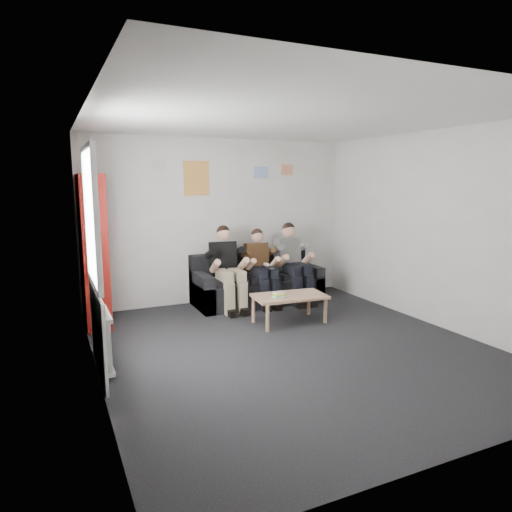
{
  "coord_description": "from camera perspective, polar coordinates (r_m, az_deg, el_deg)",
  "views": [
    {
      "loc": [
        -2.62,
        -4.66,
        2.01
      ],
      "look_at": [
        0.11,
        1.3,
        0.93
      ],
      "focal_mm": 32.0,
      "sensor_mm": 36.0,
      "label": 1
    }
  ],
  "objects": [
    {
      "name": "sofa",
      "position": [
        7.63,
        0.06,
        -3.62
      ],
      "size": [
        2.11,
        0.86,
        0.81
      ],
      "color": "black",
      "rests_on": "ground"
    },
    {
      "name": "window",
      "position": [
        4.97,
        -19.54,
        -2.53
      ],
      "size": [
        0.05,
        1.3,
        2.36
      ],
      "color": "white",
      "rests_on": "room_shell"
    },
    {
      "name": "poster_sign",
      "position": [
        7.33,
        -12.04,
        11.06
      ],
      "size": [
        0.2,
        0.01,
        0.14
      ],
      "primitive_type": "cube",
      "color": "silver",
      "rests_on": "room_shell"
    },
    {
      "name": "person_right",
      "position": [
        7.65,
        4.68,
        -0.88
      ],
      "size": [
        0.41,
        0.88,
        1.32
      ],
      "rotation": [
        0.0,
        0.0,
        0.07
      ],
      "color": "silver",
      "rests_on": "sofa"
    },
    {
      "name": "bookshelf",
      "position": [
        6.73,
        -19.6,
        0.65
      ],
      "size": [
        0.32,
        0.95,
        2.1
      ],
      "rotation": [
        0.0,
        0.0,
        -0.02
      ],
      "color": "maroon",
      "rests_on": "ground"
    },
    {
      "name": "poster_blue",
      "position": [
        7.9,
        0.66,
        10.4
      ],
      "size": [
        0.25,
        0.01,
        0.2
      ],
      "primitive_type": "cube",
      "color": "#438DE5",
      "rests_on": "room_shell"
    },
    {
      "name": "room_shell",
      "position": [
        5.39,
        4.74,
        2.33
      ],
      "size": [
        5.0,
        5.0,
        5.0
      ],
      "color": "black",
      "rests_on": "ground"
    },
    {
      "name": "person_middle",
      "position": [
        7.39,
        0.69,
        -1.44
      ],
      "size": [
        0.37,
        0.79,
        1.24
      ],
      "rotation": [
        0.0,
        0.0,
        -0.11
      ],
      "color": "#4F301A",
      "rests_on": "sofa"
    },
    {
      "name": "poster_large",
      "position": [
        7.48,
        -7.44,
        9.61
      ],
      "size": [
        0.42,
        0.01,
        0.55
      ],
      "primitive_type": "cube",
      "color": "gold",
      "rests_on": "room_shell"
    },
    {
      "name": "poster_pink",
      "position": [
        8.13,
        3.9,
        10.7
      ],
      "size": [
        0.22,
        0.01,
        0.18
      ],
      "primitive_type": "cube",
      "color": "#CE4074",
      "rests_on": "room_shell"
    },
    {
      "name": "game_cases",
      "position": [
        6.41,
        2.87,
        -4.84
      ],
      "size": [
        0.21,
        0.2,
        0.05
      ],
      "rotation": [
        0.0,
        0.0,
        -0.01
      ],
      "color": "white",
      "rests_on": "coffee_table"
    },
    {
      "name": "coffee_table",
      "position": [
        6.53,
        4.21,
        -5.29
      ],
      "size": [
        1.02,
        0.56,
        0.41
      ],
      "rotation": [
        0.0,
        0.0,
        -0.09
      ],
      "color": "tan",
      "rests_on": "ground"
    },
    {
      "name": "person_left",
      "position": [
        7.16,
        -3.55,
        -1.58
      ],
      "size": [
        0.41,
        0.88,
        1.32
      ],
      "rotation": [
        0.0,
        0.0,
        -0.13
      ],
      "color": "black",
      "rests_on": "sofa"
    },
    {
      "name": "radiator",
      "position": [
        5.15,
        -18.29,
        -9.88
      ],
      "size": [
        0.1,
        0.64,
        0.6
      ],
      "color": "silver",
      "rests_on": "ground"
    }
  ]
}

